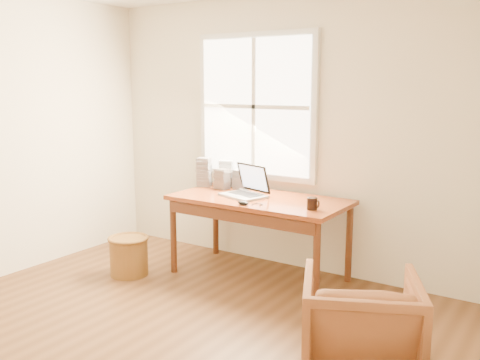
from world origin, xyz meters
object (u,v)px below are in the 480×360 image
Objects in this scene: wicker_stool at (129,256)px; cd_stack_a at (226,173)px; armchair at (360,325)px; laptop at (243,180)px; coffee_mug at (312,204)px; desk at (259,200)px.

cd_stack_a is (0.47, 0.93, 0.71)m from wicker_stool.
armchair is 2.01× the size of wicker_stool.
laptop reaches higher than coffee_mug.
laptop is at bearing -59.24° from armchair.
cd_stack_a is at bearing 152.26° from desk.
desk is at bearing -63.16° from armchair.
armchair is at bearing -38.53° from desk.
laptop is (0.90, 0.58, 0.74)m from wicker_stool.
laptop is 1.72× the size of cd_stack_a.
laptop is 0.56m from cd_stack_a.
wicker_stool is 0.78× the size of laptop.
wicker_stool is at bearing -116.97° from cd_stack_a.
cd_stack_a is at bearing 63.03° from wicker_stool.
coffee_mug is at bearing -14.23° from desk.
desk is at bearing 30.92° from wicker_stool.
laptop reaches higher than cd_stack_a.
cd_stack_a is at bearing 158.56° from laptop.
cd_stack_a reaches higher than coffee_mug.
cd_stack_a is (-0.57, 0.30, 0.15)m from desk.
wicker_stool is 1.82m from coffee_mug.
desk reaches higher than armchair.
armchair is 2.69× the size of cd_stack_a.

